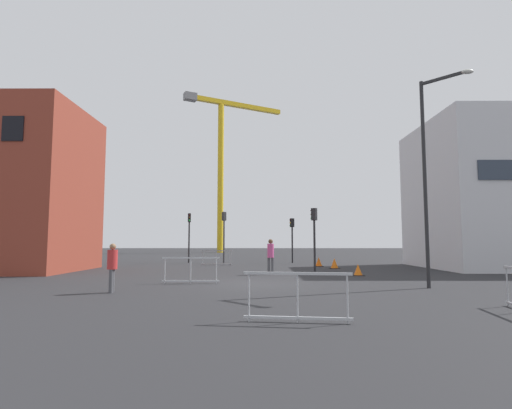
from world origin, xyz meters
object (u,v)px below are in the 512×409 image
at_px(traffic_light_island, 224,229).
at_px(pedestrian_waiting, 112,264).
at_px(traffic_cone_on_verge, 319,262).
at_px(traffic_light_near, 292,233).
at_px(pedestrian_walking, 271,254).
at_px(streetlamp_tall, 430,164).
at_px(traffic_light_far, 189,229).
at_px(traffic_light_corner, 314,229).
at_px(construction_crane, 223,151).
at_px(traffic_cone_by_barrier, 334,264).
at_px(traffic_cone_orange, 358,270).

xyz_separation_m(traffic_light_island, pedestrian_waiting, (-2.22, -18.52, -1.76)).
distance_m(pedestrian_waiting, traffic_cone_on_verge, 16.85).
height_order(traffic_light_near, pedestrian_waiting, traffic_light_near).
bearing_deg(traffic_light_near, pedestrian_walking, -100.52).
height_order(streetlamp_tall, traffic_light_far, streetlamp_tall).
xyz_separation_m(pedestrian_walking, pedestrian_waiting, (-5.64, -7.49, -0.12)).
height_order(traffic_light_corner, traffic_light_near, traffic_light_corner).
xyz_separation_m(traffic_light_corner, pedestrian_walking, (-2.55, -1.74, -1.37)).
height_order(traffic_light_corner, traffic_cone_on_verge, traffic_light_corner).
xyz_separation_m(construction_crane, pedestrian_walking, (6.15, -39.31, -14.41)).
relative_size(construction_crane, traffic_light_island, 5.80).
relative_size(streetlamp_tall, traffic_cone_by_barrier, 12.30).
height_order(traffic_light_far, traffic_light_island, traffic_light_island).
xyz_separation_m(construction_crane, traffic_light_island, (2.73, -28.28, -12.76)).
bearing_deg(streetlamp_tall, traffic_cone_by_barrier, 98.75).
bearing_deg(pedestrian_waiting, construction_crane, 90.63).
relative_size(pedestrian_waiting, traffic_cone_on_verge, 2.65).
bearing_deg(traffic_light_island, streetlamp_tall, -61.72).
relative_size(traffic_light_corner, traffic_cone_orange, 6.24).
bearing_deg(construction_crane, traffic_cone_by_barrier, -73.39).
bearing_deg(traffic_light_near, traffic_cone_orange, -78.65).
bearing_deg(traffic_light_far, traffic_light_corner, -46.74).
height_order(pedestrian_walking, traffic_cone_orange, pedestrian_walking).
distance_m(construction_crane, traffic_light_far, 31.01).
bearing_deg(pedestrian_walking, traffic_cone_by_barrier, 47.57).
height_order(traffic_light_far, pedestrian_waiting, traffic_light_far).
bearing_deg(pedestrian_walking, streetlamp_tall, -46.73).
bearing_deg(traffic_light_near, streetlamp_tall, -77.58).
distance_m(traffic_light_far, traffic_light_corner, 12.81).
xyz_separation_m(traffic_light_far, pedestrian_waiting, (0.59, -18.57, -1.70)).
distance_m(streetlamp_tall, pedestrian_walking, 9.29).
distance_m(traffic_light_near, traffic_cone_on_verge, 5.14).
relative_size(pedestrian_waiting, traffic_cone_orange, 2.87).
xyz_separation_m(construction_crane, traffic_light_corner, (8.70, -37.56, -13.04)).
bearing_deg(traffic_light_island, construction_crane, 95.52).
bearing_deg(pedestrian_waiting, traffic_light_island, 83.16).
relative_size(traffic_light_island, traffic_light_corner, 1.12).
distance_m(construction_crane, traffic_cone_orange, 44.06).
xyz_separation_m(pedestrian_waiting, traffic_cone_by_barrier, (9.84, 12.09, -0.67)).
bearing_deg(pedestrian_waiting, traffic_light_near, 67.51).
height_order(traffic_light_corner, traffic_cone_by_barrier, traffic_light_corner).
relative_size(traffic_light_near, traffic_cone_on_verge, 5.66).
relative_size(traffic_light_island, traffic_light_near, 1.15).
relative_size(construction_crane, traffic_light_near, 6.65).
bearing_deg(traffic_cone_orange, traffic_light_far, 132.20).
bearing_deg(traffic_cone_by_barrier, streetlamp_tall, -81.25).
height_order(traffic_light_near, traffic_cone_orange, traffic_light_near).
height_order(traffic_light_near, traffic_cone_on_verge, traffic_light_near).
distance_m(traffic_light_near, traffic_cone_orange, 12.18).
xyz_separation_m(traffic_light_near, traffic_cone_on_verge, (1.45, -4.45, -2.12)).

